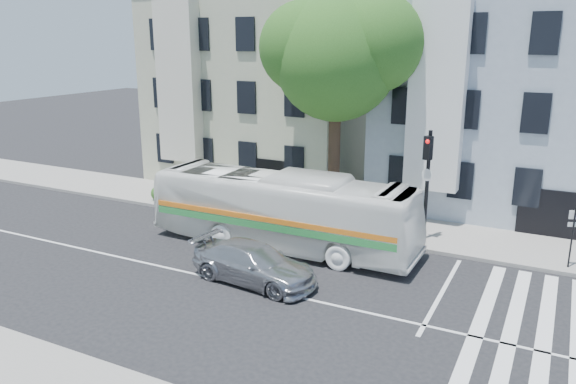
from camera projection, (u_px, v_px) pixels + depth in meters
The scene contains 10 objects.
ground at pixel (241, 284), 19.84m from camera, with size 120.00×120.00×0.00m, color black.
sidewalk_far at pixel (329, 219), 26.70m from camera, with size 80.00×4.00×0.15m, color gray.
building_left at pixel (269, 87), 34.33m from camera, with size 12.00×10.00×11.00m, color #AEB194.
building_right at pixel (513, 98), 28.23m from camera, with size 12.00×10.00×11.00m, color #929EAE.
street_tree at pixel (340, 51), 25.25m from camera, with size 7.30×5.90×11.10m.
bus at pixel (282, 210), 23.01m from camera, with size 11.39×2.67×3.17m, color white.
sedan at pixel (254, 263), 19.91m from camera, with size 4.77×1.94×1.39m, color #AFB0B6.
hedge at pixel (226, 204), 27.72m from camera, with size 8.50×0.84×0.70m, color #25571C, non-canonical shape.
traffic_signal at pixel (427, 172), 23.09m from camera, with size 0.48×0.55×4.80m.
far_sign_pole at pixel (573, 229), 20.61m from camera, with size 0.41×0.23×2.35m.
Camera 1 is at (9.73, -15.53, 8.43)m, focal length 35.00 mm.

